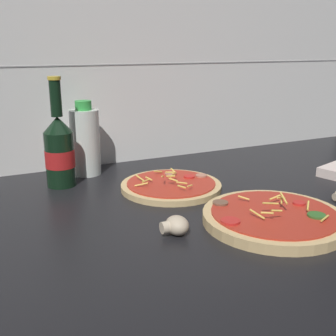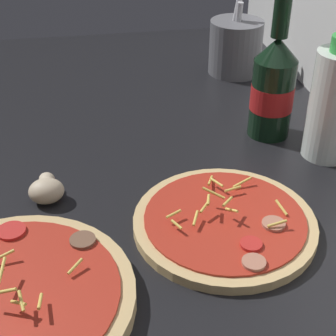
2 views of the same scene
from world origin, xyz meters
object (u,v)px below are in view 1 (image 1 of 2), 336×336
at_px(pizza_near, 274,218).
at_px(beer_bottle, 59,150).
at_px(mushroom_left, 176,225).
at_px(oil_bottle, 85,141).
at_px(pizza_far, 171,186).

height_order(pizza_near, beer_bottle, beer_bottle).
height_order(pizza_near, mushroom_left, pizza_near).
bearing_deg(pizza_near, beer_bottle, 128.50).
relative_size(beer_bottle, oil_bottle, 1.35).
bearing_deg(beer_bottle, pizza_far, -31.15).
height_order(pizza_near, pizza_far, pizza_near).
distance_m(beer_bottle, mushroom_left, 0.39).
xyz_separation_m(pizza_far, beer_bottle, (-0.23, 0.14, 0.08)).
bearing_deg(pizza_far, mushroom_left, -113.85).
bearing_deg(beer_bottle, mushroom_left, -70.73).
bearing_deg(pizza_near, mushroom_left, 169.49).
distance_m(pizza_far, beer_bottle, 0.28).
bearing_deg(oil_bottle, beer_bottle, -139.86).
relative_size(oil_bottle, mushroom_left, 3.75).
relative_size(pizza_near, oil_bottle, 1.41).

